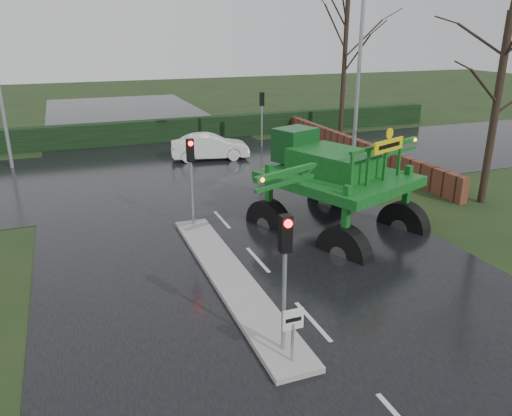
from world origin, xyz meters
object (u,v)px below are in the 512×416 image
object	(u,v)px
crop_sprayer	(342,185)
keep_left_sign	(293,327)
traffic_signal_mid	(191,164)
street_light_right	(354,57)
white_sedan	(210,159)
traffic_signal_near	(285,255)
street_light_left_far	(0,56)
traffic_signal_far	(262,107)

from	to	relation	value
crop_sprayer	keep_left_sign	bearing A→B (deg)	-150.53
traffic_signal_mid	street_light_right	bearing A→B (deg)	25.40
keep_left_sign	white_sedan	bearing A→B (deg)	79.28
keep_left_sign	traffic_signal_near	size ratio (longest dim) A/B	0.38
keep_left_sign	white_sedan	xyz separation A→B (m)	(3.67, 19.38, -1.06)
traffic_signal_mid	crop_sprayer	world-z (taller)	crop_sprayer
street_light_left_far	crop_sprayer	distance (m)	20.08
traffic_signal_mid	crop_sprayer	size ratio (longest dim) A/B	0.41
white_sedan	traffic_signal_far	bearing A→B (deg)	-52.96
white_sedan	street_light_left_far	bearing A→B (deg)	88.48
keep_left_sign	traffic_signal_far	distance (m)	22.93
white_sedan	crop_sprayer	bearing A→B (deg)	-168.36
traffic_signal_near	street_light_left_far	distance (m)	22.37
street_light_right	street_light_left_far	world-z (taller)	same
street_light_right	traffic_signal_near	bearing A→B (deg)	-126.13
traffic_signal_near	traffic_signal_mid	world-z (taller)	same
traffic_signal_far	traffic_signal_mid	bearing A→B (deg)	58.07
traffic_signal_mid	street_light_right	world-z (taller)	street_light_right
keep_left_sign	traffic_signal_far	size ratio (longest dim) A/B	0.38
keep_left_sign	crop_sprayer	bearing A→B (deg)	50.99
crop_sprayer	traffic_signal_far	bearing A→B (deg)	55.87
traffic_signal_far	street_light_left_far	xyz separation A→B (m)	(-14.69, -0.01, 3.40)
street_light_left_far	keep_left_sign	bearing A→B (deg)	-72.22
traffic_signal_far	white_sedan	size ratio (longest dim) A/B	0.78
crop_sprayer	street_light_right	bearing A→B (deg)	35.92
keep_left_sign	traffic_signal_far	world-z (taller)	traffic_signal_far
crop_sprayer	white_sedan	world-z (taller)	crop_sprayer
traffic_signal_near	white_sedan	xyz separation A→B (m)	(3.67, 18.89, -2.59)
traffic_signal_mid	traffic_signal_far	xyz separation A→B (m)	(7.80, 12.52, 0.00)
street_light_left_far	crop_sprayer	world-z (taller)	street_light_left_far
traffic_signal_near	traffic_signal_mid	distance (m)	8.50
traffic_signal_mid	traffic_signal_far	world-z (taller)	same
street_light_right	street_light_left_far	distance (m)	18.24
keep_left_sign	traffic_signal_near	xyz separation A→B (m)	(0.00, 0.49, 1.53)
street_light_right	street_light_left_far	xyz separation A→B (m)	(-16.39, 8.00, 0.00)
keep_left_sign	white_sedan	world-z (taller)	keep_left_sign
keep_left_sign	traffic_signal_far	bearing A→B (deg)	70.07
street_light_right	crop_sprayer	distance (m)	10.58
keep_left_sign	crop_sprayer	distance (m)	6.70
keep_left_sign	street_light_right	xyz separation A→B (m)	(9.49, 13.50, 4.93)
white_sedan	street_light_right	bearing A→B (deg)	-125.47
keep_left_sign	street_light_left_far	xyz separation A→B (m)	(-6.89, 21.50, 4.93)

